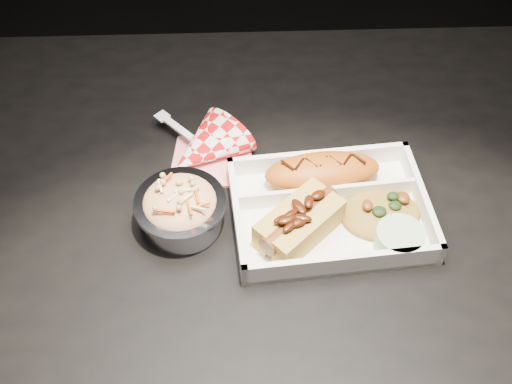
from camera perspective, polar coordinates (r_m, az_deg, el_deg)
dining_table at (r=0.92m, az=4.49°, el=-5.46°), size 1.20×0.80×0.75m
food_tray at (r=0.84m, az=6.52°, el=-1.82°), size 0.26×0.20×0.04m
fried_pastry at (r=0.86m, az=5.91°, el=1.82°), size 0.16×0.08×0.04m
hotdog at (r=0.80m, az=3.89°, el=-2.64°), size 0.12×0.12×0.06m
fried_rice_mound at (r=0.84m, az=11.08°, el=-1.45°), size 0.11×0.10×0.03m
cupcake_liner at (r=0.82m, az=12.60°, el=-4.15°), size 0.06×0.06×0.03m
foil_coleslaw_cup at (r=0.82m, az=-6.73°, el=-1.38°), size 0.12×0.12×0.07m
napkin_fork at (r=0.91m, az=-4.62°, el=3.80°), size 0.15×0.15×0.10m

